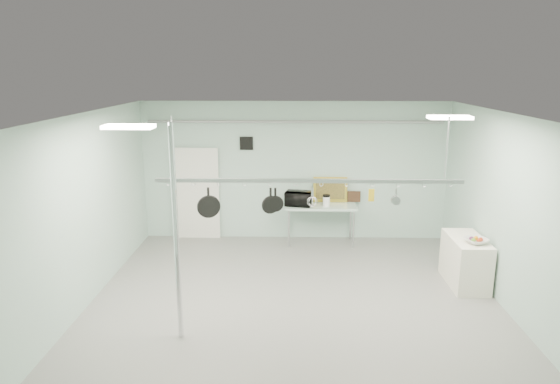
{
  "coord_description": "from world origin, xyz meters",
  "views": [
    {
      "loc": [
        -0.06,
        -7.29,
        3.89
      ],
      "look_at": [
        -0.26,
        1.0,
        1.85
      ],
      "focal_mm": 32.0,
      "sensor_mm": 36.0,
      "label": 1
    }
  ],
  "objects_px": {
    "chrome_pole": "(176,235)",
    "microwave": "(299,199)",
    "pot_rack": "(308,179)",
    "fruit_bowl": "(476,241)",
    "prep_table": "(321,208)",
    "skillet_left": "(209,202)",
    "coffee_canister": "(326,201)",
    "side_cabinet": "(465,261)",
    "skillet_right": "(271,200)",
    "skillet_mid": "(275,199)"
  },
  "relations": [
    {
      "from": "microwave",
      "to": "skillet_right",
      "type": "relative_size",
      "value": 1.45
    },
    {
      "from": "side_cabinet",
      "to": "fruit_bowl",
      "type": "distance_m",
      "value": 0.57
    },
    {
      "from": "pot_rack",
      "to": "microwave",
      "type": "xyz_separation_m",
      "value": [
        -0.1,
        3.25,
        -1.16
      ]
    },
    {
      "from": "chrome_pole",
      "to": "side_cabinet",
      "type": "distance_m",
      "value": 5.37
    },
    {
      "from": "prep_table",
      "to": "coffee_canister",
      "type": "height_order",
      "value": "coffee_canister"
    },
    {
      "from": "fruit_bowl",
      "to": "skillet_left",
      "type": "height_order",
      "value": "skillet_left"
    },
    {
      "from": "coffee_canister",
      "to": "skillet_left",
      "type": "bearing_deg",
      "value": -123.17
    },
    {
      "from": "pot_rack",
      "to": "fruit_bowl",
      "type": "xyz_separation_m",
      "value": [
        3.0,
        0.83,
        -1.28
      ]
    },
    {
      "from": "pot_rack",
      "to": "fruit_bowl",
      "type": "relative_size",
      "value": 12.42
    },
    {
      "from": "skillet_mid",
      "to": "chrome_pole",
      "type": "bearing_deg",
      "value": -151.41
    },
    {
      "from": "chrome_pole",
      "to": "prep_table",
      "type": "distance_m",
      "value": 4.85
    },
    {
      "from": "skillet_left",
      "to": "skillet_mid",
      "type": "distance_m",
      "value": 1.06
    },
    {
      "from": "prep_table",
      "to": "skillet_right",
      "type": "bearing_deg",
      "value": -106.72
    },
    {
      "from": "skillet_left",
      "to": "prep_table",
      "type": "bearing_deg",
      "value": 41.93
    },
    {
      "from": "microwave",
      "to": "side_cabinet",
      "type": "bearing_deg",
      "value": 157.1
    },
    {
      "from": "prep_table",
      "to": "microwave",
      "type": "height_order",
      "value": "microwave"
    },
    {
      "from": "coffee_canister",
      "to": "skillet_right",
      "type": "height_order",
      "value": "skillet_right"
    },
    {
      "from": "coffee_canister",
      "to": "fruit_bowl",
      "type": "xyz_separation_m",
      "value": [
        2.49,
        -2.37,
        -0.07
      ]
    },
    {
      "from": "fruit_bowl",
      "to": "skillet_mid",
      "type": "bearing_deg",
      "value": -166.74
    },
    {
      "from": "fruit_bowl",
      "to": "coffee_canister",
      "type": "bearing_deg",
      "value": 136.39
    },
    {
      "from": "microwave",
      "to": "skillet_right",
      "type": "height_order",
      "value": "skillet_right"
    },
    {
      "from": "pot_rack",
      "to": "skillet_right",
      "type": "bearing_deg",
      "value": 180.0
    },
    {
      "from": "side_cabinet",
      "to": "skillet_left",
      "type": "height_order",
      "value": "skillet_left"
    },
    {
      "from": "chrome_pole",
      "to": "pot_rack",
      "type": "xyz_separation_m",
      "value": [
        1.9,
        0.9,
        0.63
      ]
    },
    {
      "from": "fruit_bowl",
      "to": "microwave",
      "type": "bearing_deg",
      "value": 142.02
    },
    {
      "from": "side_cabinet",
      "to": "coffee_canister",
      "type": "distance_m",
      "value": 3.26
    },
    {
      "from": "chrome_pole",
      "to": "prep_table",
      "type": "relative_size",
      "value": 2.0
    },
    {
      "from": "side_cabinet",
      "to": "microwave",
      "type": "bearing_deg",
      "value": 144.8
    },
    {
      "from": "side_cabinet",
      "to": "skillet_left",
      "type": "bearing_deg",
      "value": -166.34
    },
    {
      "from": "chrome_pole",
      "to": "microwave",
      "type": "height_order",
      "value": "chrome_pole"
    },
    {
      "from": "prep_table",
      "to": "skillet_left",
      "type": "xyz_separation_m",
      "value": [
        -1.98,
        -3.3,
        1.01
      ]
    },
    {
      "from": "skillet_mid",
      "to": "coffee_canister",
      "type": "bearing_deg",
      "value": 67.63
    },
    {
      "from": "pot_rack",
      "to": "skillet_left",
      "type": "xyz_separation_m",
      "value": [
        -1.58,
        0.0,
        -0.38
      ]
    },
    {
      "from": "chrome_pole",
      "to": "prep_table",
      "type": "height_order",
      "value": "chrome_pole"
    },
    {
      "from": "microwave",
      "to": "fruit_bowl",
      "type": "height_order",
      "value": "microwave"
    },
    {
      "from": "microwave",
      "to": "skillet_left",
      "type": "height_order",
      "value": "skillet_left"
    },
    {
      "from": "side_cabinet",
      "to": "pot_rack",
      "type": "height_order",
      "value": "pot_rack"
    },
    {
      "from": "skillet_left",
      "to": "skillet_right",
      "type": "distance_m",
      "value": 0.98
    },
    {
      "from": "fruit_bowl",
      "to": "skillet_right",
      "type": "height_order",
      "value": "skillet_right"
    },
    {
      "from": "microwave",
      "to": "chrome_pole",
      "type": "bearing_deg",
      "value": 78.87
    },
    {
      "from": "chrome_pole",
      "to": "prep_table",
      "type": "xyz_separation_m",
      "value": [
        2.3,
        4.2,
        -0.77
      ]
    },
    {
      "from": "side_cabinet",
      "to": "coffee_canister",
      "type": "bearing_deg",
      "value": 139.25
    },
    {
      "from": "chrome_pole",
      "to": "skillet_mid",
      "type": "height_order",
      "value": "chrome_pole"
    },
    {
      "from": "side_cabinet",
      "to": "skillet_right",
      "type": "distance_m",
      "value": 3.98
    },
    {
      "from": "chrome_pole",
      "to": "coffee_canister",
      "type": "relative_size",
      "value": 14.34
    },
    {
      "from": "skillet_left",
      "to": "skillet_right",
      "type": "height_order",
      "value": "same"
    },
    {
      "from": "chrome_pole",
      "to": "pot_rack",
      "type": "height_order",
      "value": "chrome_pole"
    },
    {
      "from": "microwave",
      "to": "skillet_mid",
      "type": "distance_m",
      "value": 3.38
    },
    {
      "from": "prep_table",
      "to": "skillet_mid",
      "type": "distance_m",
      "value": 3.59
    },
    {
      "from": "coffee_canister",
      "to": "skillet_mid",
      "type": "distance_m",
      "value": 3.48
    }
  ]
}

